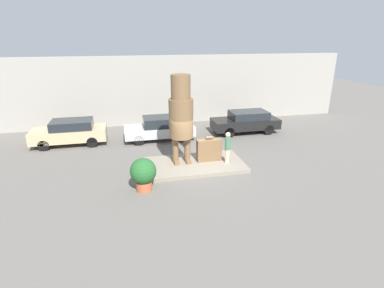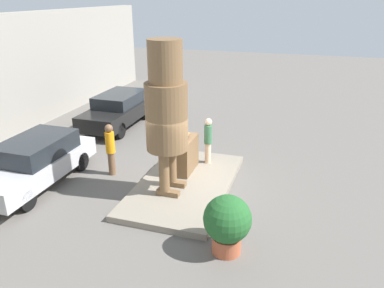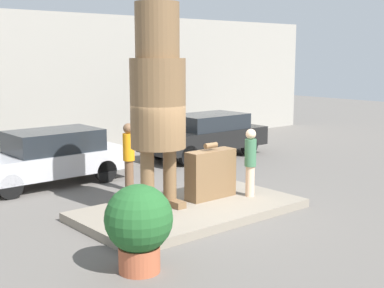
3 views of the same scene
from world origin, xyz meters
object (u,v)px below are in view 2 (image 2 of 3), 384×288
Objects in this scene: statue_figure at (166,107)px; giant_suitcase at (187,155)px; parked_car_silver at (35,161)px; worker_hivis at (110,148)px; tourist at (208,139)px; parked_car_black at (119,109)px; planter_pot at (227,222)px.

statue_figure is 2.50m from giant_suitcase.
worker_hivis is at bearing 123.56° from parked_car_silver.
tourist is 6.03m from parked_car_black.
parked_car_black is at bearing 42.04° from planter_pot.
parked_car_silver is (-0.54, 4.34, -2.02)m from statue_figure.
worker_hivis is (1.31, -1.98, 0.19)m from parked_car_silver.
statue_figure reaches higher than worker_hivis.
tourist is 0.36× the size of parked_car_black.
statue_figure is at bearing 39.77° from parked_car_black.
statue_figure is 3.36× the size of giant_suitcase.
tourist is 3.34m from worker_hivis.
parked_car_silver is (-2.82, 4.96, -0.30)m from tourist.
parked_car_silver reaches higher than planter_pot.
parked_car_silver is 0.97× the size of parked_car_black.
parked_car_black is (3.98, 4.64, 0.04)m from giant_suitcase.
parked_car_black is (5.43, 4.52, -2.00)m from statue_figure.
worker_hivis is at bearing 71.87° from statue_figure.
planter_pot is at bearing -121.90° from worker_hivis.
statue_figure reaches higher than planter_pot.
statue_figure is at bearing -108.13° from worker_hivis.
parked_car_silver is 2.38m from worker_hivis.
worker_hivis is at bearing 116.86° from tourist.
parked_car_silver is at bearing 113.99° from giant_suitcase.
parked_car_black is at bearing 49.37° from giant_suitcase.
parked_car_black is 3.08× the size of planter_pot.
parked_car_silver is (-1.99, 4.46, 0.02)m from giant_suitcase.
parked_car_black is at bearing 24.88° from worker_hivis.
statue_figure is 3.08m from worker_hivis.
parked_car_silver is 2.99× the size of planter_pot.
tourist is 4.71m from planter_pot.
parked_car_black is at bearing -178.28° from parked_car_silver.
worker_hivis reaches higher than parked_car_silver.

